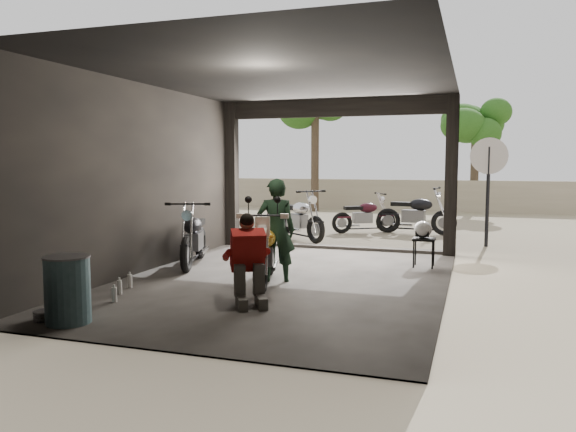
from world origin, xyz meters
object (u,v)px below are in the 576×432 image
Objects in this scene: rider at (276,231)px; mechanic at (249,262)px; outside_bike_c at (416,211)px; helmet at (423,229)px; stool at (424,242)px; outside_bike_a at (298,215)px; sign_post at (488,173)px; outside_bike_b at (364,213)px; left_bike at (194,233)px; oil_drum at (68,291)px; main_bike at (266,247)px.

rider reaches higher than mechanic.
outside_bike_c is 4.78m from helmet.
rider is (-1.47, -6.76, 0.20)m from outside_bike_c.
stool is at bearing -31.33° from helmet.
outside_bike_a is 0.75× the size of sign_post.
sign_post is (3.20, 5.03, 0.82)m from rider.
outside_bike_b is at bearing 102.45° from outside_bike_c.
left_bike is 4.13m from helmet.
stool is at bearing 53.72° from oil_drum.
rider is (1.11, -4.70, 0.20)m from outside_bike_a.
outside_bike_b is 5.03m from stool.
outside_bike_b is 1.35m from outside_bike_c.
rider is 6.02m from sign_post.
mechanic is at bearing -119.70° from stool.
outside_bike_a is 1.56× the size of mechanic.
outside_bike_c is 1.57× the size of mechanic.
outside_bike_b is (2.04, 5.73, -0.06)m from left_bike.
sign_post is (4.72, 7.97, 1.24)m from oil_drum.
sign_post is at bearing -128.85° from outside_bike_c.
rider is at bearing 65.36° from mechanic.
main_bike reaches higher than outside_bike_b.
outside_bike_a is at bearing -94.60° from rider.
outside_bike_a is at bearing -158.33° from sign_post.
mechanic is at bearing 42.02° from oil_drum.
rider is 1.47m from mechanic.
stool is (3.20, -2.72, -0.15)m from outside_bike_a.
main_bike is 6.24m from sign_post.
outside_bike_c is 1.12× the size of rider.
outside_bike_a reaches higher than oil_drum.
main_bike is 3.23× the size of stool.
helmet is (3.97, 1.14, 0.09)m from left_bike.
outside_bike_a reaches higher than helmet.
outside_bike_c is at bearing 42.55° from left_bike.
outside_bike_a reaches higher than left_bike.
sign_post reaches higher than rider.
stool is (1.95, 3.43, -0.12)m from mechanic.
rider is at bearing 145.95° from outside_bike_b.
stool is (0.62, -4.78, -0.16)m from outside_bike_c.
left_bike is 4.15m from stool.
stool is at bearing -166.49° from outside_bike_c.
sign_post is (3.06, -1.58, 1.11)m from outside_bike_b.
main_bike is 1.06× the size of rider.
mechanic is 2.23m from oil_drum.
mechanic is at bearing -129.43° from outside_bike_a.
left_bike is at bearing -144.84° from helmet.
helmet reaches higher than stool.
main_bike is at bearing -105.26° from sign_post.
outside_bike_b is at bearing 131.95° from helmet.
mechanic is at bearing 176.88° from outside_bike_c.
oil_drum is at bearing 44.86° from rider.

